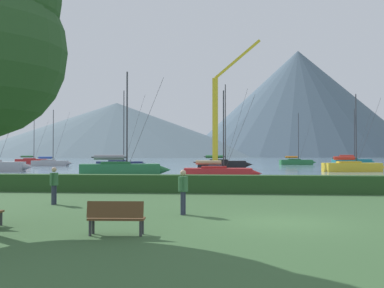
{
  "coord_description": "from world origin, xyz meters",
  "views": [
    {
      "loc": [
        -1.49,
        -15.02,
        2.24
      ],
      "look_at": [
        -7.59,
        46.8,
        3.59
      ],
      "focal_mm": 42.3,
      "sensor_mm": 36.0,
      "label": 1
    }
  ],
  "objects_px": {
    "sailboat_slip_5": "(353,166)",
    "sailboat_slip_0": "(32,161)",
    "sailboat_slip_11": "(352,161)",
    "person_standing_walker": "(183,188)",
    "dock_crane": "(217,127)",
    "sailboat_slip_10": "(121,164)",
    "sailboat_slip_8": "(219,172)",
    "sailboat_slip_1": "(296,162)",
    "sailboat_slip_6": "(222,164)",
    "person_seated_viewer": "(54,182)",
    "sailboat_slip_9": "(121,169)",
    "park_bench_near_path": "(116,216)",
    "sailboat_slip_4": "(51,163)"
  },
  "relations": [
    {
      "from": "sailboat_slip_6",
      "to": "sailboat_slip_11",
      "type": "bearing_deg",
      "value": 37.8
    },
    {
      "from": "park_bench_near_path",
      "to": "sailboat_slip_4",
      "type": "bearing_deg",
      "value": 110.85
    },
    {
      "from": "sailboat_slip_9",
      "to": "person_seated_viewer",
      "type": "relative_size",
      "value": 6.36
    },
    {
      "from": "sailboat_slip_9",
      "to": "sailboat_slip_5",
      "type": "bearing_deg",
      "value": 14.31
    },
    {
      "from": "sailboat_slip_11",
      "to": "person_seated_viewer",
      "type": "height_order",
      "value": "sailboat_slip_11"
    },
    {
      "from": "sailboat_slip_1",
      "to": "person_seated_viewer",
      "type": "xyz_separation_m",
      "value": [
        -20.18,
        -74.52,
        0.34
      ]
    },
    {
      "from": "sailboat_slip_5",
      "to": "person_standing_walker",
      "type": "xyz_separation_m",
      "value": [
        -16.45,
        -41.82,
        0.31
      ]
    },
    {
      "from": "sailboat_slip_5",
      "to": "dock_crane",
      "type": "bearing_deg",
      "value": 142.27
    },
    {
      "from": "sailboat_slip_8",
      "to": "sailboat_slip_11",
      "type": "relative_size",
      "value": 0.71
    },
    {
      "from": "sailboat_slip_1",
      "to": "person_standing_walker",
      "type": "relative_size",
      "value": 6.42
    },
    {
      "from": "sailboat_slip_10",
      "to": "sailboat_slip_6",
      "type": "bearing_deg",
      "value": 0.05
    },
    {
      "from": "sailboat_slip_10",
      "to": "sailboat_slip_11",
      "type": "xyz_separation_m",
      "value": [
        40.85,
        26.29,
        0.03
      ]
    },
    {
      "from": "sailboat_slip_11",
      "to": "dock_crane",
      "type": "distance_m",
      "value": 37.6
    },
    {
      "from": "sailboat_slip_1",
      "to": "person_seated_viewer",
      "type": "bearing_deg",
      "value": -111.58
    },
    {
      "from": "sailboat_slip_5",
      "to": "sailboat_slip_4",
      "type": "bearing_deg",
      "value": 146.01
    },
    {
      "from": "sailboat_slip_6",
      "to": "sailboat_slip_11",
      "type": "relative_size",
      "value": 1.16
    },
    {
      "from": "sailboat_slip_10",
      "to": "dock_crane",
      "type": "height_order",
      "value": "dock_crane"
    },
    {
      "from": "sailboat_slip_1",
      "to": "sailboat_slip_10",
      "type": "bearing_deg",
      "value": -145.04
    },
    {
      "from": "sailboat_slip_0",
      "to": "sailboat_slip_4",
      "type": "bearing_deg",
      "value": -73.93
    },
    {
      "from": "person_standing_walker",
      "to": "dock_crane",
      "type": "bearing_deg",
      "value": 101.88
    },
    {
      "from": "sailboat_slip_0",
      "to": "sailboat_slip_1",
      "type": "xyz_separation_m",
      "value": [
        58.13,
        -3.99,
        -0.02
      ]
    },
    {
      "from": "sailboat_slip_10",
      "to": "sailboat_slip_11",
      "type": "distance_m",
      "value": 48.57
    },
    {
      "from": "sailboat_slip_8",
      "to": "person_seated_viewer",
      "type": "bearing_deg",
      "value": -109.63
    },
    {
      "from": "sailboat_slip_4",
      "to": "park_bench_near_path",
      "type": "relative_size",
      "value": 6.55
    },
    {
      "from": "sailboat_slip_1",
      "to": "sailboat_slip_4",
      "type": "relative_size",
      "value": 1.03
    },
    {
      "from": "dock_crane",
      "to": "sailboat_slip_9",
      "type": "bearing_deg",
      "value": -110.43
    },
    {
      "from": "sailboat_slip_5",
      "to": "sailboat_slip_10",
      "type": "distance_m",
      "value": 33.4
    },
    {
      "from": "sailboat_slip_9",
      "to": "park_bench_near_path",
      "type": "relative_size",
      "value": 6.67
    },
    {
      "from": "sailboat_slip_1",
      "to": "dock_crane",
      "type": "height_order",
      "value": "dock_crane"
    },
    {
      "from": "sailboat_slip_11",
      "to": "person_standing_walker",
      "type": "bearing_deg",
      "value": -114.94
    },
    {
      "from": "sailboat_slip_9",
      "to": "person_standing_walker",
      "type": "bearing_deg",
      "value": -85.32
    },
    {
      "from": "dock_crane",
      "to": "sailboat_slip_0",
      "type": "bearing_deg",
      "value": 144.76
    },
    {
      "from": "sailboat_slip_11",
      "to": "person_standing_walker",
      "type": "xyz_separation_m",
      "value": [
        -25.18,
        -77.3,
        0.26
      ]
    },
    {
      "from": "person_standing_walker",
      "to": "sailboat_slip_6",
      "type": "bearing_deg",
      "value": 101.15
    },
    {
      "from": "person_standing_walker",
      "to": "sailboat_slip_10",
      "type": "bearing_deg",
      "value": 117.94
    },
    {
      "from": "sailboat_slip_9",
      "to": "sailboat_slip_8",
      "type": "bearing_deg",
      "value": -34.25
    },
    {
      "from": "sailboat_slip_6",
      "to": "dock_crane",
      "type": "relative_size",
      "value": 0.68
    },
    {
      "from": "sailboat_slip_10",
      "to": "person_standing_walker",
      "type": "height_order",
      "value": "sailboat_slip_10"
    },
    {
      "from": "sailboat_slip_0",
      "to": "sailboat_slip_5",
      "type": "xyz_separation_m",
      "value": [
        60.46,
        -39.43,
        0.02
      ]
    },
    {
      "from": "person_seated_viewer",
      "to": "dock_crane",
      "type": "bearing_deg",
      "value": 89.9
    },
    {
      "from": "sailboat_slip_10",
      "to": "sailboat_slip_0",
      "type": "bearing_deg",
      "value": 123.85
    },
    {
      "from": "sailboat_slip_10",
      "to": "person_standing_walker",
      "type": "bearing_deg",
      "value": -82.24
    },
    {
      "from": "sailboat_slip_5",
      "to": "sailboat_slip_0",
      "type": "bearing_deg",
      "value": 136.51
    },
    {
      "from": "sailboat_slip_5",
      "to": "sailboat_slip_8",
      "type": "bearing_deg",
      "value": -142.59
    },
    {
      "from": "sailboat_slip_11",
      "to": "dock_crane",
      "type": "xyz_separation_m",
      "value": [
        -26.08,
        -26.51,
        5.54
      ]
    },
    {
      "from": "sailboat_slip_6",
      "to": "person_standing_walker",
      "type": "height_order",
      "value": "sailboat_slip_6"
    },
    {
      "from": "sailboat_slip_11",
      "to": "person_seated_viewer",
      "type": "bearing_deg",
      "value": -119.63
    },
    {
      "from": "sailboat_slip_0",
      "to": "sailboat_slip_8",
      "type": "relative_size",
      "value": 1.3
    },
    {
      "from": "sailboat_slip_5",
      "to": "park_bench_near_path",
      "type": "relative_size",
      "value": 6.21
    },
    {
      "from": "park_bench_near_path",
      "to": "sailboat_slip_8",
      "type": "bearing_deg",
      "value": 83.05
    }
  ]
}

